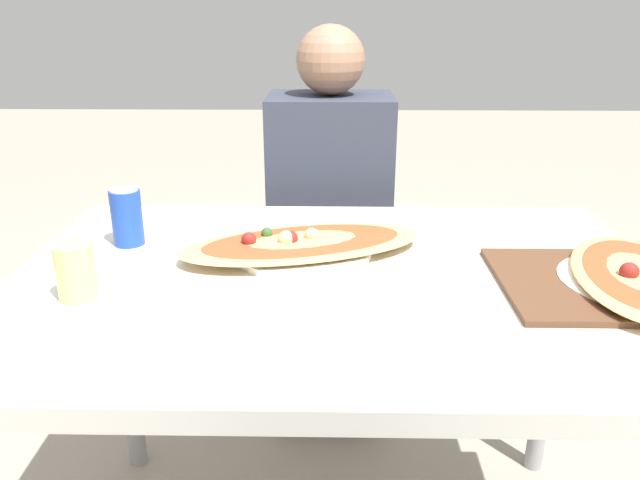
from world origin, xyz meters
The scene contains 8 objects.
dining_table centered at (0.00, 0.00, 0.70)m, with size 1.28×0.87×0.78m.
chair_far_seated centered at (-0.02, 0.77, 0.51)m, with size 0.40×0.40×0.91m.
person_seated centered at (-0.02, 0.65, 0.72)m, with size 0.35×0.29×1.22m.
pizza_main centered at (-0.08, 0.11, 0.80)m, with size 0.56×0.36×0.06m.
soda_can centered at (-0.46, 0.16, 0.84)m, with size 0.07×0.07×0.12m.
drink_glass centered at (-0.47, -0.11, 0.83)m, with size 0.07×0.07×0.10m.
serving_tray centered at (0.50, -0.05, 0.79)m, with size 0.40×0.32×0.01m.
pizza_second centered at (0.55, -0.05, 0.80)m, with size 0.32×0.46×0.06m.
Camera 1 is at (-0.02, -1.11, 1.27)m, focal length 35.00 mm.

